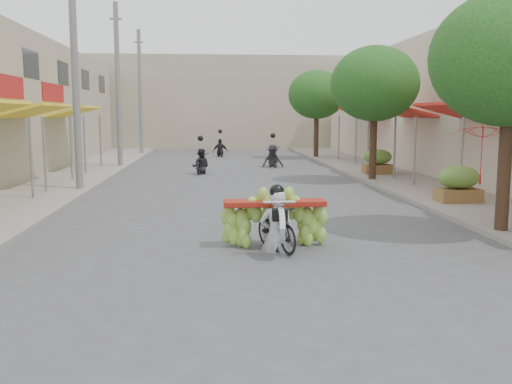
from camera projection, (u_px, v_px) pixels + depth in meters
The scene contains 18 objects.
ground at pixel (277, 300), 8.11m from camera, with size 120.00×120.00×0.00m, color #505055.
sidewalk_left at pixel (56, 180), 22.36m from camera, with size 4.00×60.00×0.12m, color gray.
sidewalk_right at pixel (403, 177), 23.48m from camera, with size 4.00×60.00×0.12m, color gray.
far_building at pixel (221, 103), 45.17m from camera, with size 20.00×6.00×7.00m, color tan.
utility_pole_mid at pixel (75, 72), 18.99m from camera, with size 0.60×0.24×8.00m.
utility_pole_far at pixel (118, 86), 27.88m from camera, with size 0.60×0.24×8.00m.
utility_pole_back at pixel (140, 93), 36.77m from camera, with size 0.60×0.24×8.00m.
street_tree_near at pixel (511, 59), 11.98m from camera, with size 3.40×3.40×5.25m.
street_tree_mid at pixel (375, 84), 21.86m from camera, with size 3.40×3.40×5.25m.
street_tree_far at pixel (317, 95), 33.71m from camera, with size 3.40×3.40×5.25m.
produce_crate_mid at pixel (459, 181), 16.41m from camera, with size 1.20×0.88×1.16m.
produce_crate_far at pixel (378, 160), 24.31m from camera, with size 1.20×0.88×1.16m.
banana_motorbike at pixel (276, 212), 11.13m from camera, with size 2.20×1.79×2.21m.
market_umbrella at pixel (484, 123), 14.70m from camera, with size 2.14×2.14×1.59m.
pedestrian at pixel (374, 150), 24.97m from camera, with size 0.93×0.56×1.88m.
bg_motorbike_a at pixel (201, 157), 25.26m from camera, with size 0.86×1.67×1.95m.
bg_motorbike_b at pixel (273, 151), 28.48m from camera, with size 1.12×1.96×1.95m.
bg_motorbike_c at pixel (220, 143), 35.63m from camera, with size 1.01×1.46×1.95m.
Camera 1 is at (-0.93, -7.78, 2.62)m, focal length 40.00 mm.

